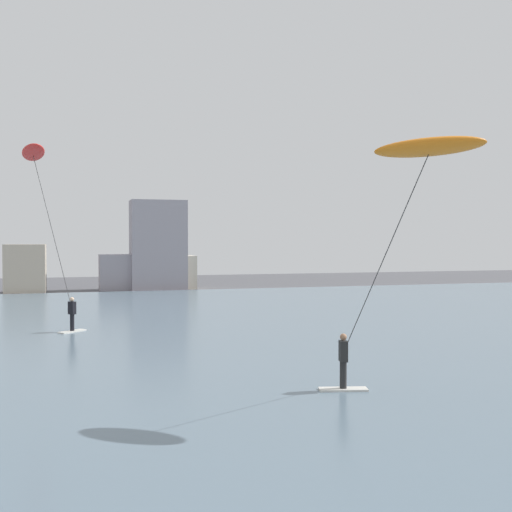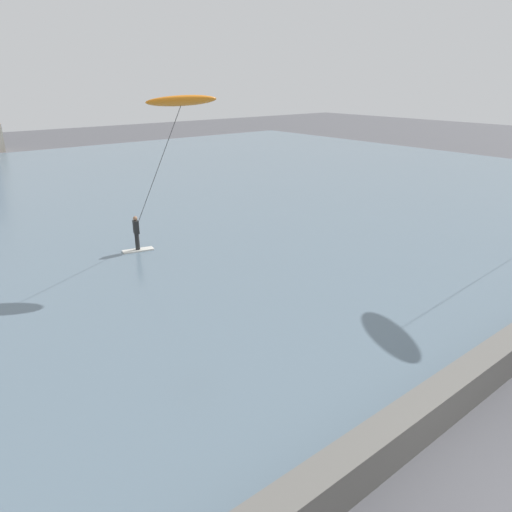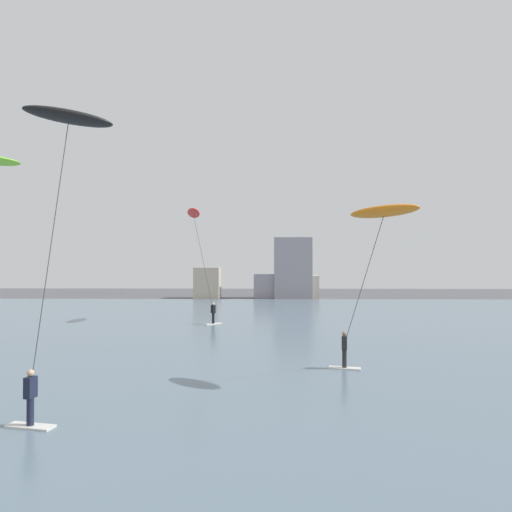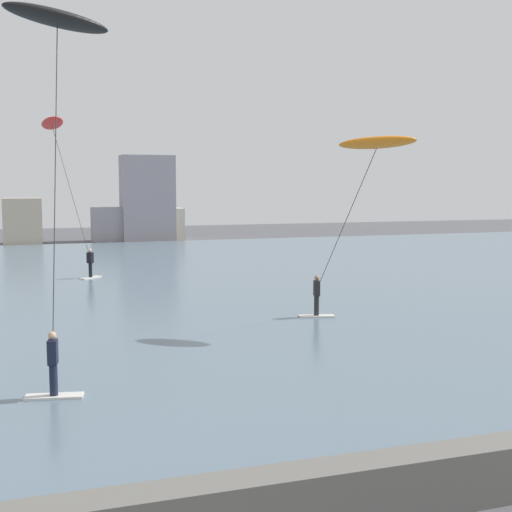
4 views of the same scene
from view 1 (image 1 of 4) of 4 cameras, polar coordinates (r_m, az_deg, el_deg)
The scene contains 4 objects.
water_bay at distance 29.28m, azimuth -3.57°, elevation -7.19°, with size 84.00×52.00×0.10m, color slate.
far_shore_buildings at distance 56.85m, azimuth -11.54°, elevation -0.08°, with size 16.21×4.14×7.99m.
kitesurfer_orange at distance 16.59m, azimuth 14.38°, elevation 6.81°, with size 3.15×4.33×7.02m.
kitesurfer_red at distance 32.48m, azimuth -19.24°, elevation 7.48°, with size 3.21×3.79×9.06m.
Camera 1 is at (-6.52, 1.84, 4.45)m, focal length 44.13 mm.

